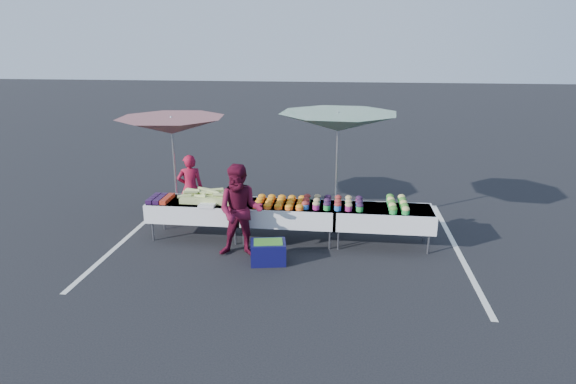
# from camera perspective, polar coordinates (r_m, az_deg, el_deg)

# --- Properties ---
(ground) EXTENTS (80.00, 80.00, 0.00)m
(ground) POSITION_cam_1_polar(r_m,az_deg,el_deg) (9.46, 0.00, -5.79)
(ground) COLOR black
(stripe_left) EXTENTS (0.10, 5.00, 0.00)m
(stripe_left) POSITION_cam_1_polar(r_m,az_deg,el_deg) (10.31, -18.00, -4.67)
(stripe_left) COLOR silver
(stripe_left) RESTS_ON ground
(stripe_right) EXTENTS (0.10, 5.00, 0.00)m
(stripe_right) POSITION_cam_1_polar(r_m,az_deg,el_deg) (9.65, 19.35, -6.35)
(stripe_right) COLOR silver
(stripe_right) RESTS_ON ground
(table_left) EXTENTS (1.86, 0.81, 0.75)m
(table_left) POSITION_cam_1_polar(r_m,az_deg,el_deg) (9.62, -10.72, -1.99)
(table_left) COLOR white
(table_left) RESTS_ON ground
(table_center) EXTENTS (1.86, 0.81, 0.75)m
(table_center) POSITION_cam_1_polar(r_m,az_deg,el_deg) (9.25, 0.00, -2.47)
(table_center) COLOR white
(table_center) RESTS_ON ground
(table_right) EXTENTS (1.86, 0.81, 0.75)m
(table_right) POSITION_cam_1_polar(r_m,az_deg,el_deg) (9.22, 11.19, -2.87)
(table_right) COLOR white
(table_right) RESTS_ON ground
(berry_punnets) EXTENTS (0.40, 0.54, 0.08)m
(berry_punnets) POSITION_cam_1_polar(r_m,az_deg,el_deg) (9.73, -14.88, -0.76)
(berry_punnets) COLOR black
(berry_punnets) RESTS_ON table_left
(corn_pile) EXTENTS (1.16, 0.57, 0.26)m
(corn_pile) POSITION_cam_1_polar(r_m,az_deg,el_deg) (9.50, -9.27, -0.50)
(corn_pile) COLOR #99AA57
(corn_pile) RESTS_ON table_left
(plastic_bags) EXTENTS (0.30, 0.25, 0.05)m
(plastic_bags) POSITION_cam_1_polar(r_m,az_deg,el_deg) (9.20, -9.55, -1.56)
(plastic_bags) COLOR white
(plastic_bags) RESTS_ON table_left
(carrot_bowls) EXTENTS (0.95, 0.69, 0.11)m
(carrot_bowls) POSITION_cam_1_polar(r_m,az_deg,el_deg) (9.18, -0.94, -1.18)
(carrot_bowls) COLOR orange
(carrot_bowls) RESTS_ON table_center
(potato_cups) EXTENTS (1.14, 0.58, 0.16)m
(potato_cups) POSITION_cam_1_polar(r_m,az_deg,el_deg) (9.11, 5.32, -1.21)
(potato_cups) COLOR #2661B5
(potato_cups) RESTS_ON table_right
(bean_baskets) EXTENTS (0.36, 0.86, 0.15)m
(bean_baskets) POSITION_cam_1_polar(r_m,az_deg,el_deg) (9.24, 12.85, -1.36)
(bean_baskets) COLOR green
(bean_baskets) RESTS_ON table_right
(vendor) EXTENTS (0.62, 0.51, 1.47)m
(vendor) POSITION_cam_1_polar(r_m,az_deg,el_deg) (10.47, -11.49, 0.43)
(vendor) COLOR maroon
(vendor) RESTS_ON ground
(customer) EXTENTS (0.86, 0.68, 1.70)m
(customer) POSITION_cam_1_polar(r_m,az_deg,el_deg) (8.57, -5.66, -2.27)
(customer) COLOR #570D24
(customer) RESTS_ON ground
(umbrella_left) EXTENTS (2.77, 2.77, 2.28)m
(umbrella_left) POSITION_cam_1_polar(r_m,az_deg,el_deg) (10.21, -13.63, 7.56)
(umbrella_left) COLOR black
(umbrella_left) RESTS_ON ground
(umbrella_right) EXTENTS (2.98, 2.98, 2.43)m
(umbrella_right) POSITION_cam_1_polar(r_m,az_deg,el_deg) (9.56, 5.96, 8.15)
(umbrella_right) COLOR black
(umbrella_right) RESTS_ON ground
(storage_bin) EXTENTS (0.68, 0.54, 0.40)m
(storage_bin) POSITION_cam_1_polar(r_m,az_deg,el_deg) (8.50, -2.36, -7.08)
(storage_bin) COLOR #0E0D45
(storage_bin) RESTS_ON ground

